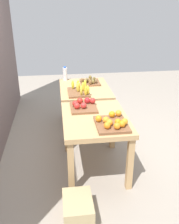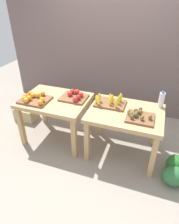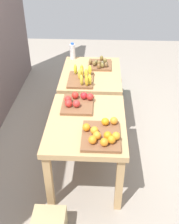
{
  "view_description": "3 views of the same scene",
  "coord_description": "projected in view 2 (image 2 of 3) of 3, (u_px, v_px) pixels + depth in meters",
  "views": [
    {
      "loc": [
        -3.35,
        0.44,
        2.1
      ],
      "look_at": [
        0.05,
        -0.01,
        0.54
      ],
      "focal_mm": 40.71,
      "sensor_mm": 36.0,
      "label": 1
    },
    {
      "loc": [
        0.87,
        -2.4,
        2.23
      ],
      "look_at": [
        0.0,
        0.05,
        0.6
      ],
      "focal_mm": 32.0,
      "sensor_mm": 36.0,
      "label": 2
    },
    {
      "loc": [
        -2.77,
        -0.14,
        2.37
      ],
      "look_at": [
        -0.09,
        -0.01,
        0.54
      ],
      "focal_mm": 43.15,
      "sensor_mm": 36.0,
      "label": 3
    }
  ],
  "objects": [
    {
      "name": "cardboard_produce_box",
      "position": [
        27.0,
        113.0,
        3.92
      ],
      "size": [
        0.4,
        0.3,
        0.25
      ],
      "primitive_type": "cube",
      "color": "tan",
      "rests_on": "ground_plane"
    },
    {
      "name": "water_bottle",
      "position": [
        161.0,
        100.0,
        2.84
      ],
      "size": [
        0.08,
        0.08,
        0.25
      ],
      "color": "silver",
      "rests_on": "display_table_right"
    },
    {
      "name": "apple_bin",
      "position": [
        75.0,
        96.0,
        3.1
      ],
      "size": [
        0.4,
        0.35,
        0.11
      ],
      "color": "brown",
      "rests_on": "display_table_left"
    },
    {
      "name": "kiwi_bin",
      "position": [
        139.0,
        116.0,
        2.63
      ],
      "size": [
        0.37,
        0.33,
        0.1
      ],
      "color": "brown",
      "rests_on": "display_table_right"
    },
    {
      "name": "orange_bin",
      "position": [
        34.0,
        99.0,
        3.04
      ],
      "size": [
        0.44,
        0.38,
        0.11
      ],
      "color": "brown",
      "rests_on": "display_table_left"
    },
    {
      "name": "banana_crate",
      "position": [
        110.0,
        102.0,
        2.93
      ],
      "size": [
        0.44,
        0.32,
        0.17
      ],
      "color": "brown",
      "rests_on": "display_table_right"
    },
    {
      "name": "display_table_right",
      "position": [
        125.0,
        118.0,
        2.85
      ],
      "size": [
        1.04,
        0.8,
        0.75
      ],
      "color": "tan",
      "rests_on": "ground_plane"
    },
    {
      "name": "back_wall",
      "position": [
        113.0,
        34.0,
        3.63
      ],
      "size": [
        4.4,
        0.12,
        3.0
      ],
      "primitive_type": "cube",
      "color": "#6D5A58",
      "rests_on": "ground_plane"
    },
    {
      "name": "display_table_left",
      "position": [
        55.0,
        105.0,
        3.17
      ],
      "size": [
        1.04,
        0.8,
        0.75
      ],
      "color": "tan",
      "rests_on": "ground_plane"
    },
    {
      "name": "ground_plane",
      "position": [
        89.0,
        144.0,
        3.35
      ],
      "size": [
        8.0,
        8.0,
        0.0
      ],
      "primitive_type": "plane",
      "color": "gray"
    }
  ]
}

